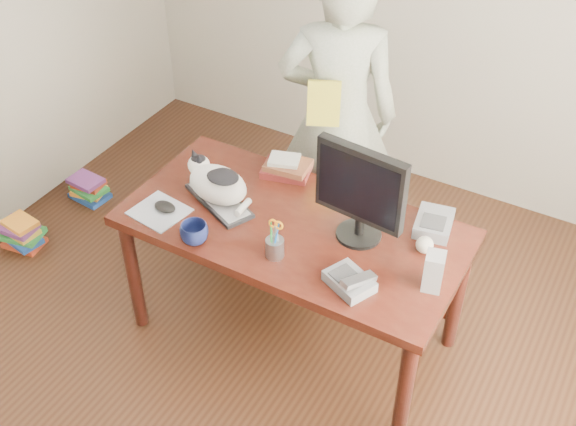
# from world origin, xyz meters

# --- Properties ---
(room) EXTENTS (4.50, 4.50, 4.50)m
(room) POSITION_xyz_m (0.00, 0.00, 1.35)
(room) COLOR black
(room) RESTS_ON ground
(desk) EXTENTS (1.60, 0.80, 0.75)m
(desk) POSITION_xyz_m (0.00, 0.68, 0.60)
(desk) COLOR black
(desk) RESTS_ON ground
(keyboard) EXTENTS (0.42, 0.30, 0.02)m
(keyboard) POSITION_xyz_m (-0.39, 0.56, 0.76)
(keyboard) COLOR black
(keyboard) RESTS_ON desk
(cat) EXTENTS (0.38, 0.29, 0.22)m
(cat) POSITION_xyz_m (-0.40, 0.57, 0.87)
(cat) COLOR white
(cat) RESTS_ON keyboard
(monitor) EXTENTS (0.43, 0.23, 0.48)m
(monitor) POSITION_xyz_m (0.30, 0.66, 1.02)
(monitor) COLOR black
(monitor) RESTS_ON desk
(pen_cup) EXTENTS (0.09, 0.09, 0.21)m
(pen_cup) POSITION_xyz_m (0.04, 0.37, 0.81)
(pen_cup) COLOR gray
(pen_cup) RESTS_ON desk
(mousepad) EXTENTS (0.27, 0.25, 0.01)m
(mousepad) POSITION_xyz_m (-0.59, 0.36, 0.75)
(mousepad) COLOR silver
(mousepad) RESTS_ON desk
(mouse) EXTENTS (0.12, 0.09, 0.04)m
(mouse) POSITION_xyz_m (-0.57, 0.38, 0.77)
(mouse) COLOR black
(mouse) RESTS_ON mousepad
(coffee_mug) EXTENTS (0.18, 0.18, 0.10)m
(coffee_mug) POSITION_xyz_m (-0.32, 0.27, 0.80)
(coffee_mug) COLOR #0D1337
(coffee_mug) RESTS_ON desk
(phone) EXTENTS (0.24, 0.21, 0.09)m
(phone) POSITION_xyz_m (0.41, 0.36, 0.78)
(phone) COLOR slate
(phone) RESTS_ON desk
(speaker) EXTENTS (0.10, 0.11, 0.18)m
(speaker) POSITION_xyz_m (0.70, 0.53, 0.84)
(speaker) COLOR #97979A
(speaker) RESTS_ON desk
(baseball) EXTENTS (0.08, 0.08, 0.08)m
(baseball) POSITION_xyz_m (0.60, 0.72, 0.79)
(baseball) COLOR silver
(baseball) RESTS_ON desk
(book_stack) EXTENTS (0.27, 0.23, 0.09)m
(book_stack) POSITION_xyz_m (-0.22, 0.93, 0.79)
(book_stack) COLOR #4B1414
(book_stack) RESTS_ON desk
(calculator) EXTENTS (0.20, 0.24, 0.07)m
(calculator) POSITION_xyz_m (0.58, 0.89, 0.78)
(calculator) COLOR slate
(calculator) RESTS_ON desk
(person) EXTENTS (0.76, 0.65, 1.76)m
(person) POSITION_xyz_m (-0.15, 1.35, 0.88)
(person) COLOR beige
(person) RESTS_ON ground
(held_book) EXTENTS (0.19, 0.16, 0.23)m
(held_book) POSITION_xyz_m (-0.15, 1.18, 1.05)
(held_book) COLOR gold
(held_book) RESTS_ON person
(book_pile_a) EXTENTS (0.27, 0.22, 0.18)m
(book_pile_a) POSITION_xyz_m (-1.75, 0.40, 0.09)
(book_pile_a) COLOR #A73117
(book_pile_a) RESTS_ON ground
(book_pile_b) EXTENTS (0.26, 0.20, 0.15)m
(book_pile_b) POSITION_xyz_m (-1.72, 0.95, 0.07)
(book_pile_b) COLOR navy
(book_pile_b) RESTS_ON ground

